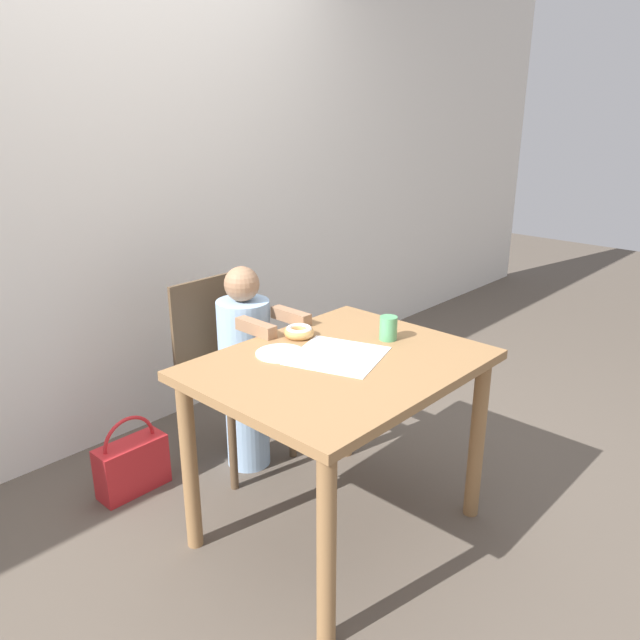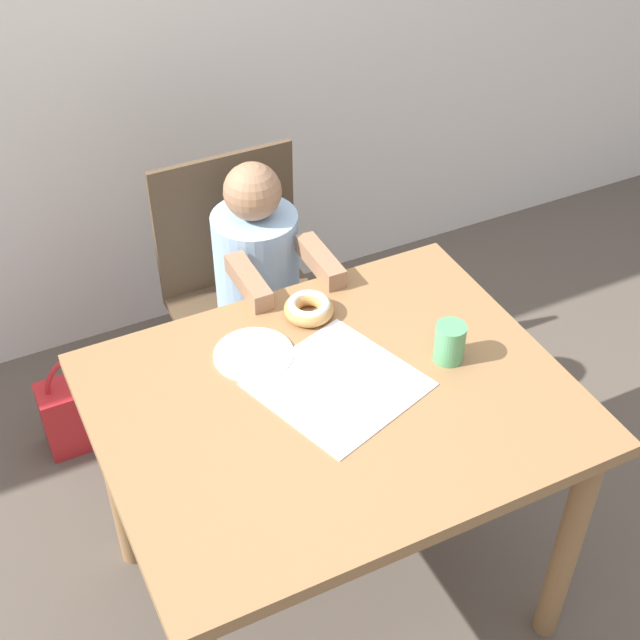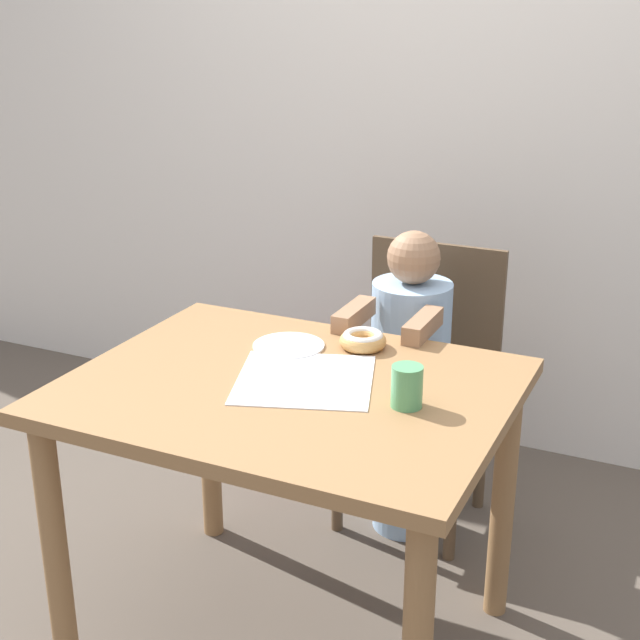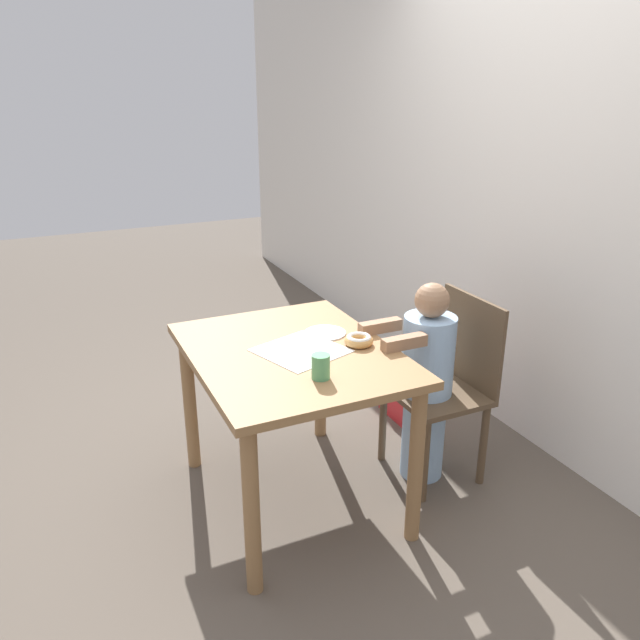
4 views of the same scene
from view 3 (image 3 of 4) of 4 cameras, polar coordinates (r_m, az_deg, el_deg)
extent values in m
plane|color=brown|center=(2.45, -1.79, -19.73)|extent=(12.00, 12.00, 0.00)
cube|color=silver|center=(3.14, 9.25, 13.99)|extent=(8.00, 0.05, 2.50)
cube|color=olive|center=(2.07, -2.00, -4.51)|extent=(1.01, 0.80, 0.03)
cylinder|color=olive|center=(2.23, -16.58, -14.11)|extent=(0.06, 0.06, 0.69)
cylinder|color=olive|center=(2.69, -7.11, -7.11)|extent=(0.06, 0.06, 0.69)
cylinder|color=olive|center=(2.39, 11.64, -11.15)|extent=(0.06, 0.06, 0.69)
cube|color=brown|center=(2.73, 6.01, -4.94)|extent=(0.43, 0.38, 0.03)
cube|color=brown|center=(2.81, 7.42, 0.69)|extent=(0.43, 0.02, 0.43)
cylinder|color=brown|center=(2.75, 1.13, -9.64)|extent=(0.04, 0.04, 0.41)
cylinder|color=brown|center=(2.65, 8.44, -11.18)|extent=(0.04, 0.04, 0.41)
cylinder|color=brown|center=(3.01, 3.61, -6.91)|extent=(0.04, 0.04, 0.41)
cylinder|color=brown|center=(2.92, 10.29, -8.18)|extent=(0.04, 0.04, 0.41)
cylinder|color=#99BCE0|center=(2.78, 5.53, -9.13)|extent=(0.20, 0.20, 0.43)
cylinder|color=#99BCE0|center=(2.61, 5.82, -1.46)|extent=(0.23, 0.23, 0.37)
sphere|color=#997051|center=(2.53, 6.02, 4.00)|extent=(0.15, 0.15, 0.15)
cube|color=#997051|center=(2.42, 2.18, 0.32)|extent=(0.05, 0.20, 0.05)
cube|color=#997051|center=(2.36, 6.60, -0.36)|extent=(0.05, 0.20, 0.05)
torus|color=tan|center=(2.26, 2.76, -1.35)|extent=(0.12, 0.12, 0.04)
torus|color=white|center=(2.26, 2.77, -1.03)|extent=(0.10, 0.10, 0.02)
cube|color=white|center=(2.08, -0.98, -3.82)|extent=(0.40, 0.40, 0.00)
cube|color=red|center=(3.16, -1.72, -7.30)|extent=(0.30, 0.12, 0.23)
torus|color=red|center=(3.11, -1.74, -5.39)|extent=(0.24, 0.02, 0.24)
cylinder|color=#519E66|center=(1.94, 5.60, -4.24)|extent=(0.07, 0.07, 0.09)
cylinder|color=white|center=(2.27, -2.02, -1.66)|extent=(0.18, 0.18, 0.01)
camera|label=1|loc=(2.46, -59.35, 11.45)|focal=35.00mm
camera|label=2|loc=(1.65, -54.85, 31.06)|focal=50.00mm
camera|label=4|loc=(1.54, 86.43, 8.41)|focal=35.00mm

